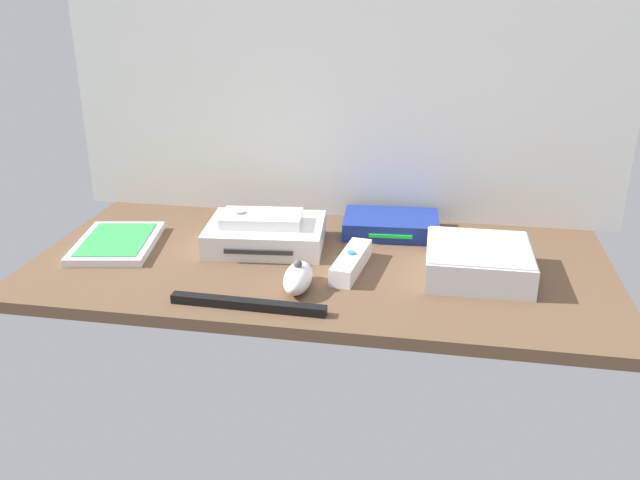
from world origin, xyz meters
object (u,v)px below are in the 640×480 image
object	(u,v)px
remote_nunchuk	(298,278)
remote_classic_pad	(262,219)
network_router	(391,225)
sensor_bar	(248,304)
mini_computer	(478,261)
remote_wand	(351,262)
game_case	(117,243)
game_console	(266,235)

from	to	relation	value
remote_nunchuk	remote_classic_pad	world-z (taller)	remote_classic_pad
network_router	sensor_bar	bearing A→B (deg)	-121.62
mini_computer	remote_nunchuk	size ratio (longest dim) A/B	1.69
remote_wand	remote_classic_pad	bearing A→B (deg)	163.73
mini_computer	network_router	world-z (taller)	mini_computer
mini_computer	game_case	bearing A→B (deg)	178.79
mini_computer	remote_classic_pad	size ratio (longest dim) A/B	1.13
mini_computer	network_router	size ratio (longest dim) A/B	0.92
game_case	network_router	size ratio (longest dim) A/B	1.13
game_case	sensor_bar	size ratio (longest dim) A/B	0.88
remote_nunchuk	remote_classic_pad	size ratio (longest dim) A/B	0.67
remote_wand	remote_nunchuk	bearing A→B (deg)	-122.55
game_case	remote_nunchuk	size ratio (longest dim) A/B	2.08
mini_computer	sensor_bar	distance (cm)	38.82
game_console	remote_wand	xyz separation A→B (cm)	(16.92, -8.04, -0.69)
game_case	sensor_bar	xyz separation A→B (cm)	(30.38, -19.38, -0.06)
game_case	remote_nunchuk	xyz separation A→B (cm)	(36.46, -11.63, 1.28)
remote_nunchuk	sensor_bar	bearing A→B (deg)	-130.00
game_console	remote_classic_pad	bearing A→B (deg)	-149.85
remote_nunchuk	remote_wand	bearing A→B (deg)	48.25
game_console	game_case	xyz separation A→B (cm)	(-26.86, -5.17, -1.44)
game_console	mini_computer	size ratio (longest dim) A/B	1.31
remote_classic_pad	game_console	bearing A→B (deg)	29.32
mini_computer	game_case	distance (cm)	64.75
remote_nunchuk	remote_classic_pad	xyz separation A→B (cm)	(-10.15, 16.40, 3.37)
remote_wand	remote_classic_pad	xyz separation A→B (cm)	(-17.48, 7.64, 3.90)
game_case	game_console	bearing A→B (deg)	0.80
mini_computer	sensor_bar	world-z (taller)	mini_computer
remote_wand	game_console	bearing A→B (deg)	161.94
game_console	sensor_bar	xyz separation A→B (cm)	(3.52, -24.54, -1.50)
remote_classic_pad	game_case	bearing A→B (deg)	-176.04
sensor_bar	remote_wand	bearing A→B (deg)	52.37
network_router	game_console	bearing A→B (deg)	-158.12
mini_computer	remote_nunchuk	distance (cm)	30.06
sensor_bar	mini_computer	bearing A→B (deg)	29.13
network_router	game_case	bearing A→B (deg)	-165.86
mini_computer	remote_wand	bearing A→B (deg)	-175.90
game_console	remote_nunchuk	xyz separation A→B (cm)	(9.60, -16.80, -0.16)
remote_classic_pad	remote_wand	bearing A→B (deg)	-29.92
remote_nunchuk	remote_classic_pad	bearing A→B (deg)	119.90
game_case	network_router	xyz separation A→B (cm)	(49.01, 15.76, 0.94)
game_case	remote_wand	size ratio (longest dim) A/B	1.39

